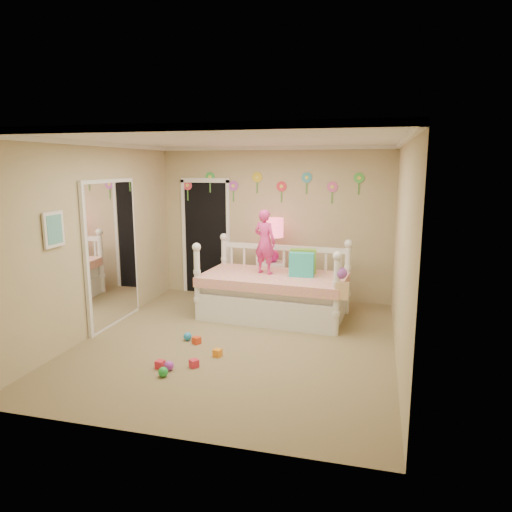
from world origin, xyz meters
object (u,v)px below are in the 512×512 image
(child, at_px, (265,242))
(table_lamp, at_px, (273,233))
(nightstand, at_px, (273,282))
(daybed, at_px, (274,279))

(child, relative_size, table_lamp, 1.34)
(nightstand, relative_size, table_lamp, 0.96)
(daybed, xyz_separation_m, nightstand, (-0.17, 0.72, -0.24))
(daybed, bearing_deg, nightstand, 107.80)
(child, height_order, nightstand, child)
(daybed, relative_size, table_lamp, 2.99)
(child, distance_m, table_lamp, 0.68)
(nightstand, bearing_deg, daybed, -82.39)
(daybed, height_order, nightstand, daybed)
(daybed, distance_m, nightstand, 0.78)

